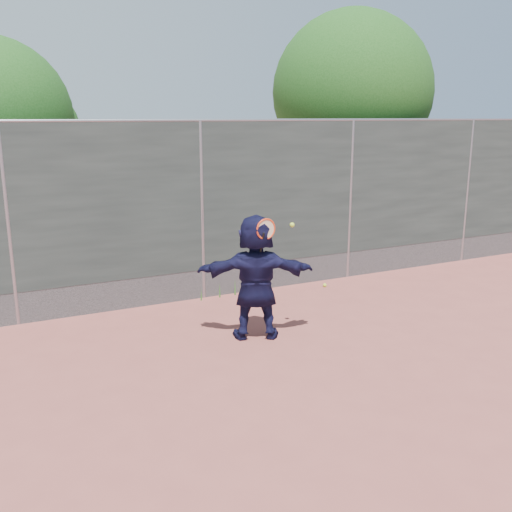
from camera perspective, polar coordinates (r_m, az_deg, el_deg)
name	(u,v)px	position (r m, az deg, el deg)	size (l,w,h in m)	color
ground	(308,378)	(7.04, 5.21, -12.06)	(80.00, 80.00, 0.00)	#9E4C42
player	(256,277)	(7.95, 0.00, -2.08)	(1.65, 0.53, 1.78)	black
ball_ground	(325,285)	(10.60, 6.89, -2.91)	(0.07, 0.07, 0.07)	#C5EA34
fence	(202,207)	(9.61, -5.44, 4.87)	(20.00, 0.06, 3.03)	#38423D
swing_action	(268,230)	(7.66, 1.24, 2.62)	(0.63, 0.16, 0.51)	#EF3C16
tree_right	(357,97)	(13.73, 10.08, 15.39)	(3.78, 3.60, 5.39)	#382314
tree_left	(0,123)	(11.96, -24.25, 12.03)	(3.15, 3.00, 4.53)	#382314
weed_clump	(222,290)	(9.94, -3.42, -3.37)	(0.68, 0.07, 0.30)	#387226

